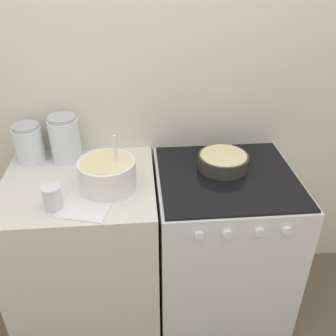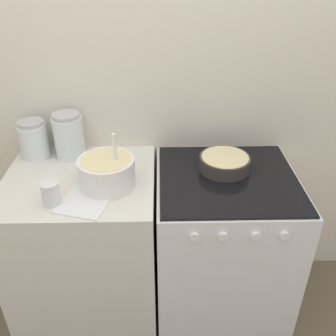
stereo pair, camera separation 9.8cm
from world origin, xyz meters
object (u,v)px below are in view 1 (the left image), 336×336
stove (221,244)px  storage_jar_middle (65,141)px  baking_pan (223,161)px  storage_jar_left (29,146)px  mixing_bowl (107,173)px  tin_can (53,198)px

stove → storage_jar_middle: 1.01m
stove → baking_pan: (-0.01, 0.08, 0.49)m
storage_jar_left → baking_pan: bearing=-9.2°
stove → storage_jar_left: storage_jar_left is taller
baking_pan → storage_jar_middle: bearing=168.8°
mixing_bowl → storage_jar_middle: size_ratio=1.11×
stove → storage_jar_middle: size_ratio=3.78×
storage_jar_middle → storage_jar_left: bearing=180.0°
mixing_bowl → storage_jar_left: size_ratio=1.32×
mixing_bowl → storage_jar_middle: 0.37m
storage_jar_left → tin_can: 0.47m
stove → storage_jar_left: bearing=166.7°
storage_jar_middle → tin_can: bearing=-89.5°
stove → baking_pan: baking_pan is taller
mixing_bowl → baking_pan: size_ratio=1.05×
mixing_bowl → tin_can: size_ratio=2.47×
mixing_bowl → baking_pan: bearing=13.1°
storage_jar_middle → mixing_bowl: bearing=-51.8°
tin_can → baking_pan: bearing=19.0°
stove → tin_can: tin_can is taller
stove → baking_pan: 0.50m
stove → mixing_bowl: bearing=-174.4°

